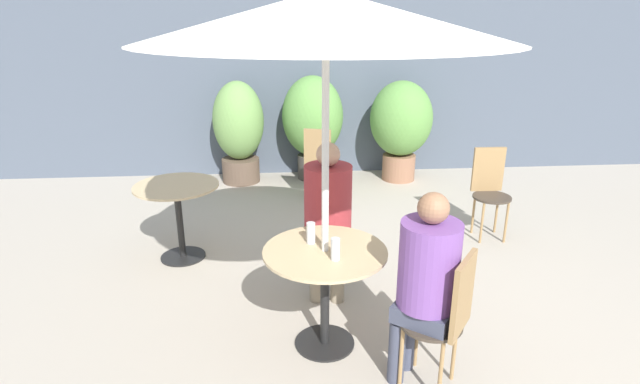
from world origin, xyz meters
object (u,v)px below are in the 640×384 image
(seated_person_0, at_px, (426,276))
(potted_plant_2, at_px, (401,123))
(bistro_chair_3, at_px, (319,158))
(potted_plant_1, at_px, (313,120))
(cafe_table_near, at_px, (325,272))
(bistro_chair_0, at_px, (447,313))
(beer_glass_1, at_px, (335,249))
(umbrella, at_px, (326,17))
(beer_glass_0, at_px, (311,233))
(seated_person_1, at_px, (328,209))
(cafe_table_far, at_px, (178,203))
(bistro_chair_2, at_px, (490,185))
(potted_plant_0, at_px, (239,128))
(bistro_chair_1, at_px, (328,225))

(seated_person_0, height_order, potted_plant_2, potted_plant_2)
(bistro_chair_3, relative_size, potted_plant_1, 0.64)
(cafe_table_near, relative_size, bistro_chair_0, 0.90)
(seated_person_0, distance_m, beer_glass_1, 0.56)
(bistro_chair_3, relative_size, beer_glass_1, 6.31)
(umbrella, bearing_deg, seated_person_0, -36.94)
(bistro_chair_0, bearing_deg, cafe_table_near, -90.00)
(seated_person_0, relative_size, beer_glass_0, 8.64)
(seated_person_1, xyz_separation_m, umbrella, (-0.08, -0.66, 1.38))
(cafe_table_far, relative_size, bistro_chair_3, 0.83)
(bistro_chair_2, height_order, potted_plant_0, potted_plant_0)
(seated_person_1, distance_m, beer_glass_1, 0.80)
(bistro_chair_0, distance_m, potted_plant_2, 4.06)
(potted_plant_2, distance_m, umbrella, 3.98)
(bistro_chair_1, height_order, potted_plant_0, potted_plant_0)
(bistro_chair_2, bearing_deg, umbrella, -135.79)
(bistro_chair_0, distance_m, seated_person_0, 0.24)
(seated_person_1, height_order, umbrella, umbrella)
(potted_plant_1, distance_m, umbrella, 3.88)
(cafe_table_far, height_order, bistro_chair_3, bistro_chair_3)
(bistro_chair_0, height_order, bistro_chair_1, same)
(potted_plant_1, bearing_deg, beer_glass_1, -91.70)
(cafe_table_far, xyz_separation_m, seated_person_1, (1.27, -0.72, 0.19))
(seated_person_0, xyz_separation_m, potted_plant_1, (-0.37, 4.06, 0.08))
(beer_glass_1, relative_size, umbrella, 0.06)
(potted_plant_0, bearing_deg, beer_glass_1, -77.07)
(cafe_table_far, relative_size, umbrella, 0.33)
(bistro_chair_3, height_order, umbrella, umbrella)
(seated_person_1, height_order, potted_plant_2, potted_plant_2)
(beer_glass_1, height_order, potted_plant_0, potted_plant_0)
(beer_glass_1, height_order, potted_plant_2, potted_plant_2)
(beer_glass_0, distance_m, umbrella, 1.33)
(bistro_chair_1, height_order, seated_person_0, seated_person_0)
(bistro_chair_1, distance_m, bistro_chair_3, 1.97)
(cafe_table_far, relative_size, bistro_chair_0, 0.83)
(seated_person_1, distance_m, potted_plant_2, 3.10)
(bistro_chair_1, height_order, umbrella, umbrella)
(beer_glass_0, bearing_deg, cafe_table_far, 131.10)
(cafe_table_near, relative_size, potted_plant_2, 0.60)
(seated_person_0, xyz_separation_m, potted_plant_2, (0.78, 3.91, 0.05))
(bistro_chair_3, distance_m, seated_person_0, 3.20)
(bistro_chair_1, relative_size, seated_person_0, 0.73)
(cafe_table_far, relative_size, potted_plant_2, 0.56)
(cafe_table_near, height_order, beer_glass_0, beer_glass_0)
(bistro_chair_0, height_order, seated_person_1, seated_person_1)
(beer_glass_0, height_order, potted_plant_1, potted_plant_1)
(beer_glass_1, bearing_deg, potted_plant_0, 102.93)
(bistro_chair_0, distance_m, seated_person_1, 1.30)
(bistro_chair_2, bearing_deg, bistro_chair_1, -151.79)
(cafe_table_near, height_order, potted_plant_2, potted_plant_2)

